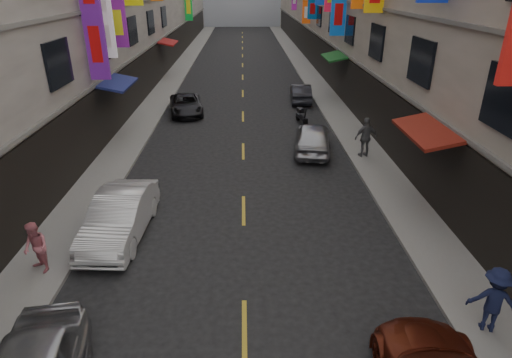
{
  "coord_description": "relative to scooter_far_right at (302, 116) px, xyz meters",
  "views": [
    {
      "loc": [
        0.05,
        4.26,
        7.61
      ],
      "look_at": [
        0.29,
        12.56,
        3.77
      ],
      "focal_mm": 30.0,
      "sensor_mm": 36.0,
      "label": 1
    }
  ],
  "objects": [
    {
      "name": "car_right_mid",
      "position": [
        -0.04,
        -4.55,
        0.28
      ],
      "size": [
        2.35,
        4.44,
        1.44
      ],
      "primitive_type": "imported",
      "rotation": [
        0.0,
        0.0,
        2.98
      ],
      "color": "#A9A9AD",
      "rests_on": "ground"
    },
    {
      "name": "sidewalk_left",
      "position": [
        -9.44,
        13.56,
        -0.38
      ],
      "size": [
        2.0,
        90.0,
        0.12
      ],
      "primitive_type": "cube",
      "color": "slate",
      "rests_on": "ground"
    },
    {
      "name": "pedestrian_lfar",
      "position": [
        -9.22,
        -14.04,
        0.45
      ],
      "size": [
        0.9,
        0.87,
        1.54
      ],
      "primitive_type": "imported",
      "rotation": [
        0.0,
        0.0,
        -0.69
      ],
      "color": "#C76974",
      "rests_on": "sidewalk_left"
    },
    {
      "name": "street_awnings",
      "position": [
        -4.7,
        -2.44,
        2.56
      ],
      "size": [
        13.99,
        35.2,
        0.41
      ],
      "color": "#124414",
      "rests_on": "ground"
    },
    {
      "name": "pedestrian_rnear",
      "position": [
        2.31,
        -16.6,
        0.52
      ],
      "size": [
        1.21,
        0.9,
        1.68
      ],
      "primitive_type": "imported",
      "rotation": [
        0.0,
        0.0,
        2.79
      ],
      "color": "#131835",
      "rests_on": "sidewalk_right"
    },
    {
      "name": "sidewalk_right",
      "position": [
        2.56,
        13.56,
        -0.38
      ],
      "size": [
        2.0,
        90.0,
        0.12
      ],
      "primitive_type": "cube",
      "color": "slate",
      "rests_on": "ground"
    },
    {
      "name": "lane_markings",
      "position": [
        -3.44,
        10.56,
        -0.44
      ],
      "size": [
        0.12,
        80.2,
        0.01
      ],
      "color": "gold",
      "rests_on": "ground"
    },
    {
      "name": "car_left_mid",
      "position": [
        -7.44,
        -12.04,
        0.29
      ],
      "size": [
        1.77,
        4.51,
        1.46
      ],
      "primitive_type": "imported",
      "rotation": [
        0.0,
        0.0,
        -0.05
      ],
      "color": "silver",
      "rests_on": "ground"
    },
    {
      "name": "scooter_far_right",
      "position": [
        0.0,
        0.0,
        0.0
      ],
      "size": [
        0.65,
        1.78,
        1.14
      ],
      "rotation": [
        0.0,
        0.0,
        3.36
      ],
      "color": "black",
      "rests_on": "ground"
    },
    {
      "name": "car_left_far",
      "position": [
        -7.02,
        2.31,
        0.14
      ],
      "size": [
        2.61,
        4.47,
        1.17
      ],
      "primitive_type": "imported",
      "rotation": [
        0.0,
        0.0,
        0.17
      ],
      "color": "black",
      "rests_on": "ground"
    },
    {
      "name": "car_right_far",
      "position": [
        0.56,
        5.0,
        0.17
      ],
      "size": [
        1.5,
        3.8,
        1.23
      ],
      "primitive_type": "imported",
      "rotation": [
        0.0,
        0.0,
        3.09
      ],
      "color": "#282930",
      "rests_on": "ground"
    },
    {
      "name": "pedestrian_rfar",
      "position": [
        2.26,
        -5.55,
        0.62
      ],
      "size": [
        1.22,
        0.88,
        1.87
      ],
      "primitive_type": "imported",
      "rotation": [
        0.0,
        0.0,
        3.39
      ],
      "color": "#5C5C5F",
      "rests_on": "sidewalk_right"
    }
  ]
}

